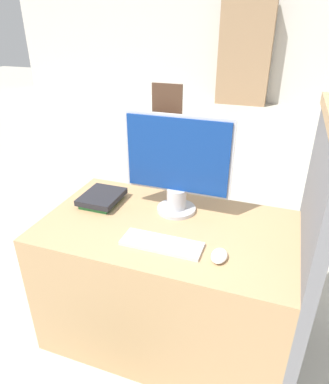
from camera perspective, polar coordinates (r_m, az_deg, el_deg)
The scene contains 10 objects.
ground_plane at distance 1.98m, azimuth -3.66°, elevation -29.31°, with size 20.00×20.00×0.00m, color #BCB7A8.
wall_back at distance 7.78m, azimuth 17.71°, elevation 24.09°, with size 12.00×0.06×2.80m.
desk at distance 1.92m, azimuth 0.40°, elevation -14.66°, with size 1.25×0.73×0.73m.
carrel_divider at distance 1.70m, azimuth 22.31°, elevation -9.99°, with size 0.07×0.78×1.34m.
monitor at distance 1.71m, azimuth 2.10°, elevation 4.50°, with size 0.55×0.20×0.52m.
keyboard at distance 1.56m, azimuth -0.46°, elevation -8.63°, with size 0.37×0.13×0.02m.
mouse at distance 1.49m, azimuth 9.09°, elevation -10.44°, with size 0.07×0.11×0.03m.
book_stack at distance 1.92m, azimuth -10.40°, elevation -1.01°, with size 0.20×0.24×0.05m.
far_chair at distance 4.85m, azimuth -0.06°, elevation 13.14°, with size 0.44×0.44×0.85m.
bookshelf_far at distance 7.61m, azimuth 13.22°, elevation 21.35°, with size 1.04×0.32×1.95m.
Camera 1 is at (0.47, -0.99, 1.64)m, focal length 32.00 mm.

